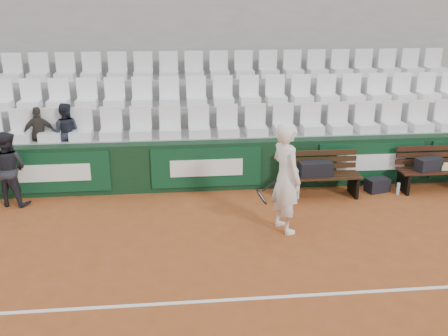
# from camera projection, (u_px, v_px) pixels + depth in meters

# --- Properties ---
(ground) EXTENTS (80.00, 80.00, 0.00)m
(ground) POSITION_uv_depth(u_px,v_px,m) (242.00, 299.00, 6.57)
(ground) COLOR #994A22
(ground) RESTS_ON ground
(court_baseline) EXTENTS (18.00, 0.06, 0.01)m
(court_baseline) POSITION_uv_depth(u_px,v_px,m) (242.00, 299.00, 6.57)
(court_baseline) COLOR white
(court_baseline) RESTS_ON ground
(back_barrier) EXTENTS (18.00, 0.34, 1.00)m
(back_barrier) POSITION_uv_depth(u_px,v_px,m) (219.00, 165.00, 10.16)
(back_barrier) COLOR black
(back_barrier) RESTS_ON ground
(grandstand_tier_front) EXTENTS (18.00, 0.95, 1.00)m
(grandstand_tier_front) POSITION_uv_depth(u_px,v_px,m) (213.00, 156.00, 10.75)
(grandstand_tier_front) COLOR gray
(grandstand_tier_front) RESTS_ON ground
(grandstand_tier_mid) EXTENTS (18.00, 0.95, 1.45)m
(grandstand_tier_mid) POSITION_uv_depth(u_px,v_px,m) (210.00, 134.00, 11.56)
(grandstand_tier_mid) COLOR gray
(grandstand_tier_mid) RESTS_ON ground
(grandstand_tier_back) EXTENTS (18.00, 0.95, 1.90)m
(grandstand_tier_back) POSITION_uv_depth(u_px,v_px,m) (207.00, 115.00, 12.38)
(grandstand_tier_back) COLOR #959593
(grandstand_tier_back) RESTS_ON ground
(grandstand_rear_wall) EXTENTS (18.00, 0.30, 4.40)m
(grandstand_rear_wall) POSITION_uv_depth(u_px,v_px,m) (205.00, 61.00, 12.55)
(grandstand_rear_wall) COLOR gray
(grandstand_rear_wall) RESTS_ON ground
(seat_row_front) EXTENTS (11.90, 0.44, 0.63)m
(seat_row_front) POSITION_uv_depth(u_px,v_px,m) (214.00, 121.00, 10.31)
(seat_row_front) COLOR white
(seat_row_front) RESTS_ON grandstand_tier_front
(seat_row_mid) EXTENTS (11.90, 0.44, 0.63)m
(seat_row_mid) POSITION_uv_depth(u_px,v_px,m) (210.00, 91.00, 11.06)
(seat_row_mid) COLOR white
(seat_row_mid) RESTS_ON grandstand_tier_mid
(seat_row_back) EXTENTS (11.90, 0.44, 0.63)m
(seat_row_back) POSITION_uv_depth(u_px,v_px,m) (207.00, 65.00, 11.80)
(seat_row_back) COLOR silver
(seat_row_back) RESTS_ON grandstand_tier_back
(bench_left) EXTENTS (1.50, 0.56, 0.45)m
(bench_left) POSITION_uv_depth(u_px,v_px,m) (321.00, 186.00, 9.85)
(bench_left) COLOR #341E0F
(bench_left) RESTS_ON ground
(bench_right) EXTENTS (1.50, 0.56, 0.45)m
(bench_right) POSITION_uv_depth(u_px,v_px,m) (434.00, 180.00, 10.15)
(bench_right) COLOR #34190F
(bench_right) RESTS_ON ground
(sports_bag_left) EXTENTS (0.65, 0.30, 0.27)m
(sports_bag_left) POSITION_uv_depth(u_px,v_px,m) (315.00, 169.00, 9.69)
(sports_bag_left) COLOR black
(sports_bag_left) RESTS_ON bench_left
(sports_bag_right) EXTENTS (0.58, 0.39, 0.25)m
(sports_bag_right) POSITION_uv_depth(u_px,v_px,m) (429.00, 164.00, 10.01)
(sports_bag_right) COLOR black
(sports_bag_right) RESTS_ON bench_right
(towel) EXTENTS (0.35, 0.27, 0.09)m
(towel) POSITION_uv_depth(u_px,v_px,m) (448.00, 166.00, 10.10)
(towel) COLOR beige
(towel) RESTS_ON bench_right
(sports_bag_ground) EXTENTS (0.51, 0.38, 0.28)m
(sports_bag_ground) POSITION_uv_depth(u_px,v_px,m) (377.00, 185.00, 10.12)
(sports_bag_ground) COLOR black
(sports_bag_ground) RESTS_ON ground
(water_bottle_near) EXTENTS (0.07, 0.07, 0.25)m
(water_bottle_near) POSITION_uv_depth(u_px,v_px,m) (298.00, 193.00, 9.75)
(water_bottle_near) COLOR silver
(water_bottle_near) RESTS_ON ground
(water_bottle_far) EXTENTS (0.07, 0.07, 0.24)m
(water_bottle_far) POSITION_uv_depth(u_px,v_px,m) (398.00, 189.00, 9.97)
(water_bottle_far) COLOR #B2C4C9
(water_bottle_far) RESTS_ON ground
(tennis_player) EXTENTS (0.83, 0.80, 1.88)m
(tennis_player) POSITION_uv_depth(u_px,v_px,m) (286.00, 178.00, 8.21)
(tennis_player) COLOR white
(tennis_player) RESTS_ON ground
(ball_kid) EXTENTS (0.81, 0.71, 1.43)m
(ball_kid) POSITION_uv_depth(u_px,v_px,m) (9.00, 169.00, 9.31)
(ball_kid) COLOR black
(ball_kid) RESTS_ON ground
(spectator_b) EXTENTS (0.69, 0.34, 1.13)m
(spectator_b) POSITION_uv_depth(u_px,v_px,m) (37.00, 113.00, 9.94)
(spectator_b) COLOR #302C27
(spectator_b) RESTS_ON grandstand_tier_front
(spectator_c) EXTENTS (0.60, 0.48, 1.20)m
(spectator_c) POSITION_uv_depth(u_px,v_px,m) (63.00, 110.00, 9.98)
(spectator_c) COLOR black
(spectator_c) RESTS_ON grandstand_tier_front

